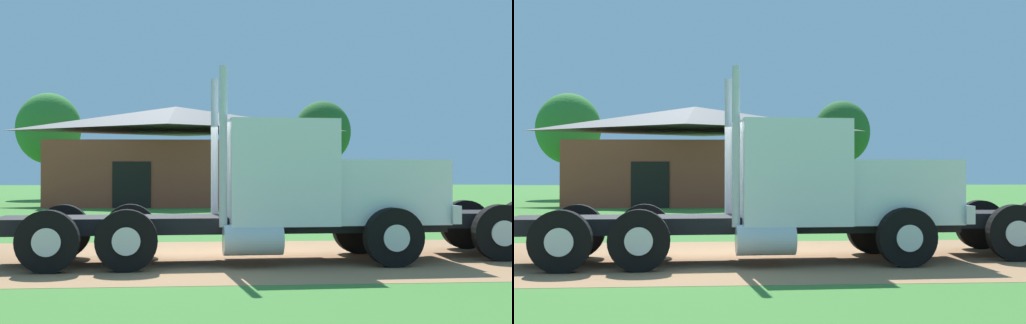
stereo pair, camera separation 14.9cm
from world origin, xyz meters
The scene contains 7 objects.
ground_plane centered at (0.00, 0.00, 0.00)m, with size 200.00×200.00×0.00m, color #3D752E.
dirt_track centered at (0.00, 0.00, 0.00)m, with size 120.00×6.95×0.01m, color #9F714B.
truck_foreground_white centered at (1.87, -0.57, 1.23)m, with size 8.09×2.85×3.43m.
visitor_far_side centered at (5.01, 5.77, 0.96)m, with size 0.57×0.32×1.78m.
shed_building centered at (-0.48, 25.04, 2.50)m, with size 13.23×8.56×5.16m.
tree_mid centered at (-8.94, 35.49, 4.59)m, with size 4.22×4.22×6.93m.
tree_right centered at (9.01, 34.29, 4.38)m, with size 3.73×3.73×6.46m.
Camera 1 is at (0.08, -14.02, 1.58)m, focal length 52.08 mm.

